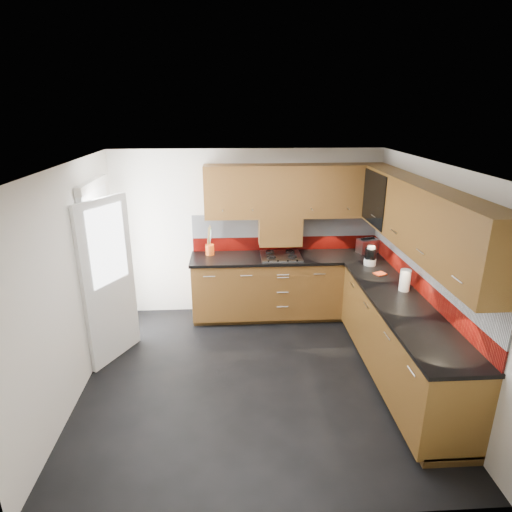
{
  "coord_description": "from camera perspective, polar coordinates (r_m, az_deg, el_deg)",
  "views": [
    {
      "loc": [
        -0.24,
        -4.16,
        2.94
      ],
      "look_at": [
        0.05,
        0.65,
        1.25
      ],
      "focal_mm": 30.0,
      "sensor_mm": 36.0,
      "label": 1
    }
  ],
  "objects": [
    {
      "name": "room",
      "position": [
        4.41,
        -0.13,
        0.27
      ],
      "size": [
        4.0,
        3.8,
        2.64
      ],
      "color": "black"
    },
    {
      "name": "base_cabinets",
      "position": [
        5.64,
        10.42,
        -7.36
      ],
      "size": [
        2.7,
        3.2,
        0.95
      ],
      "color": "brown",
      "rests_on": "room"
    },
    {
      "name": "countertop",
      "position": [
        5.43,
        10.62,
        -2.88
      ],
      "size": [
        2.72,
        3.22,
        0.04
      ],
      "color": "black",
      "rests_on": "base_cabinets"
    },
    {
      "name": "backsplash",
      "position": [
        5.59,
        12.49,
        0.82
      ],
      "size": [
        2.7,
        3.2,
        0.54
      ],
      "color": "maroon",
      "rests_on": "countertop"
    },
    {
      "name": "upper_cabinets",
      "position": [
        5.27,
        12.91,
        6.79
      ],
      "size": [
        2.5,
        3.2,
        0.72
      ],
      "color": "brown",
      "rests_on": "room"
    },
    {
      "name": "extractor_hood",
      "position": [
        6.07,
        3.23,
        3.43
      ],
      "size": [
        0.6,
        0.33,
        0.4
      ],
      "primitive_type": "cube",
      "color": "brown",
      "rests_on": "room"
    },
    {
      "name": "glass_cabinet",
      "position": [
        5.68,
        16.84,
        7.61
      ],
      "size": [
        0.32,
        0.8,
        0.66
      ],
      "color": "black",
      "rests_on": "room"
    },
    {
      "name": "back_door",
      "position": [
        5.49,
        -19.51,
        -2.16
      ],
      "size": [
        0.42,
        1.19,
        2.04
      ],
      "color": "white",
      "rests_on": "room"
    },
    {
      "name": "gas_hob",
      "position": [
        6.01,
        3.35,
        0.02
      ],
      "size": [
        0.57,
        0.5,
        0.04
      ],
      "color": "silver",
      "rests_on": "countertop"
    },
    {
      "name": "utensil_pot",
      "position": [
        6.1,
        -6.19,
        1.03
      ],
      "size": [
        0.12,
        0.12,
        0.43
      ],
      "color": "#DD5314",
      "rests_on": "countertop"
    },
    {
      "name": "toaster",
      "position": [
        6.37,
        14.65,
        1.33
      ],
      "size": [
        0.32,
        0.25,
        0.21
      ],
      "color": "silver",
      "rests_on": "countertop"
    },
    {
      "name": "food_processor",
      "position": [
        5.87,
        15.01,
        -0.04
      ],
      "size": [
        0.16,
        0.16,
        0.27
      ],
      "color": "white",
      "rests_on": "countertop"
    },
    {
      "name": "paper_towel",
      "position": [
        5.17,
        19.24,
        -3.07
      ],
      "size": [
        0.15,
        0.15,
        0.25
      ],
      "primitive_type": "cylinder",
      "rotation": [
        0.0,
        0.0,
        -0.23
      ],
      "color": "white",
      "rests_on": "countertop"
    },
    {
      "name": "orange_cloth",
      "position": [
        5.61,
        16.22,
        -2.29
      ],
      "size": [
        0.17,
        0.16,
        0.01
      ],
      "primitive_type": "cube",
      "rotation": [
        0.0,
        0.0,
        0.39
      ],
      "color": "#EF471A",
      "rests_on": "countertop"
    }
  ]
}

